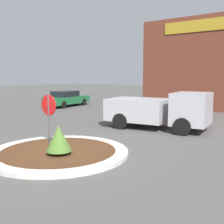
# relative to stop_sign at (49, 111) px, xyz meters

# --- Properties ---
(ground_plane) EXTENTS (120.00, 120.00, 0.00)m
(ground_plane) POSITION_rel_stop_sign_xyz_m (0.75, -0.23, -1.46)
(ground_plane) COLOR #514F4C
(traffic_island) EXTENTS (4.99, 4.99, 0.14)m
(traffic_island) POSITION_rel_stop_sign_xyz_m (0.75, -0.23, -1.39)
(traffic_island) COLOR beige
(traffic_island) RESTS_ON ground_plane
(stop_sign) EXTENTS (0.79, 0.07, 2.11)m
(stop_sign) POSITION_rel_stop_sign_xyz_m (0.00, 0.00, 0.00)
(stop_sign) COLOR #4C4C51
(stop_sign) RESTS_ON ground_plane
(island_shrub) EXTENTS (0.86, 0.86, 0.98)m
(island_shrub) POSITION_rel_stop_sign_xyz_m (1.15, -0.55, -0.77)
(island_shrub) COLOR brown
(island_shrub) RESTS_ON traffic_island
(utility_truck) EXTENTS (5.50, 3.00, 1.94)m
(utility_truck) POSITION_rel_stop_sign_xyz_m (1.26, 6.22, -0.45)
(utility_truck) COLOR #B2B2B7
(utility_truck) RESTS_ON ground_plane
(parked_sedan_green) EXTENTS (2.32, 4.80, 1.40)m
(parked_sedan_green) POSITION_rel_stop_sign_xyz_m (-10.44, 10.57, -0.76)
(parked_sedan_green) COLOR #1E6638
(parked_sedan_green) RESTS_ON ground_plane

